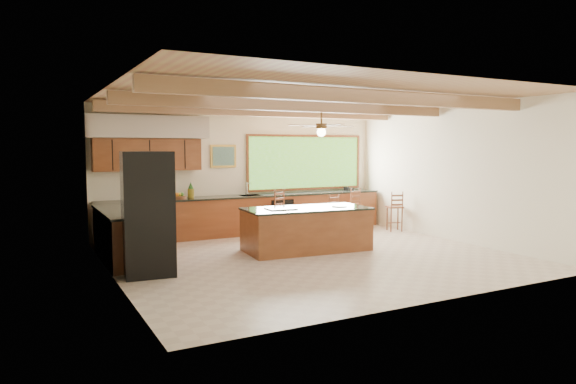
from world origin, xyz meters
TOP-DOWN VIEW (x-y plane):
  - ground at (0.00, 0.00)m, footprint 7.20×7.20m
  - room_shell at (-0.17, 0.65)m, footprint 7.27×6.54m
  - counter_run at (-0.82, 2.52)m, footprint 7.12×3.10m
  - island at (0.19, 0.55)m, footprint 2.55×1.36m
  - refrigerator at (-3.05, 0.03)m, footprint 0.85×0.83m
  - bar_stool_a at (0.39, 2.36)m, footprint 0.51×0.51m
  - bar_stool_b at (1.67, 1.92)m, footprint 0.35×0.35m
  - bar_stool_c at (2.59, 2.39)m, footprint 0.41×0.41m
  - bar_stool_d at (3.30, 1.55)m, footprint 0.45×0.45m

SIDE VIEW (x-z plane):
  - ground at x=0.00m, z-range 0.00..0.00m
  - island at x=0.19m, z-range -0.01..0.87m
  - counter_run at x=-0.82m, z-range -0.17..1.10m
  - bar_stool_b at x=1.67m, z-range 0.09..1.05m
  - bar_stool_d at x=3.30m, z-range 0.09..1.08m
  - bar_stool_c at x=2.59m, z-range 0.10..1.13m
  - bar_stool_a at x=0.39m, z-range 0.10..1.20m
  - refrigerator at x=-3.05m, z-range 0.00..2.00m
  - room_shell at x=-0.17m, z-range 0.70..3.72m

